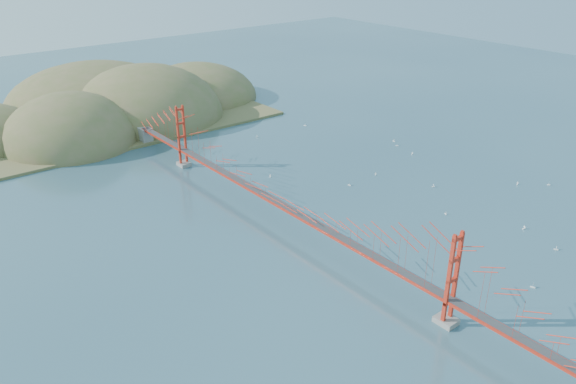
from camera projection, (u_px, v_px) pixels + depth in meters
ground at (282, 225)px, 84.70m from camera, size 320.00×320.00×0.00m
bridge at (281, 182)px, 81.86m from camera, size 2.20×94.40×12.00m
far_headlands at (113, 116)px, 134.39m from camera, size 84.00×58.00×25.00m
sailboat_2 at (524, 228)px, 83.43m from camera, size 0.60×0.55×0.68m
sailboat_5 at (549, 184)px, 97.80m from camera, size 0.57×0.57×0.62m
sailboat_3 at (270, 176)px, 100.99m from camera, size 0.67×0.67×0.70m
sailboat_9 at (394, 141)px, 118.00m from camera, size 0.61×0.65×0.73m
sailboat_8 at (412, 154)px, 111.30m from camera, size 0.53×0.49×0.60m
sailboat_7 at (257, 137)px, 120.47m from camera, size 0.50×0.47×0.56m
sailboat_0 at (349, 185)px, 97.63m from camera, size 0.60×0.60×0.67m
sailboat_10 at (533, 287)px, 69.70m from camera, size 0.66×0.66×0.73m
sailboat_13 at (517, 184)px, 98.03m from camera, size 0.58×0.55×0.65m
sailboat_15 at (305, 125)px, 127.50m from camera, size 0.62×0.63×0.71m
sailboat_4 at (376, 174)px, 101.92m from camera, size 0.59×0.59×0.62m
sailboat_11 at (397, 145)px, 115.59m from camera, size 0.67×0.67×0.70m
sailboat_6 at (556, 249)px, 77.95m from camera, size 0.66×0.66×0.70m
sailboat_1 at (433, 186)px, 97.09m from camera, size 0.61×0.61×0.65m
sailboat_14 at (446, 213)px, 87.74m from camera, size 0.56×0.56×0.62m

